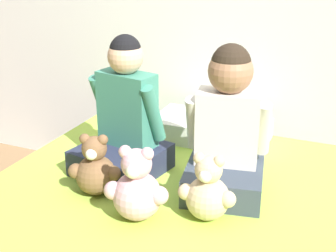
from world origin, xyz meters
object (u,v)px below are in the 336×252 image
child_on_left (124,122)px  child_on_right (227,131)px  teddy_bear_between_children (137,189)px  pillow_at_headboard (211,129)px  teddy_bear_held_by_right_child (208,192)px  teddy_bear_held_by_left_child (95,169)px

child_on_left → child_on_right: bearing=11.3°
child_on_left → teddy_bear_between_children: bearing=-44.8°
child_on_right → pillow_at_headboard: size_ratio=1.03×
teddy_bear_held_by_right_child → child_on_left: bearing=149.9°
child_on_right → teddy_bear_held_by_left_child: bearing=-163.0°
child_on_left → pillow_at_headboard: size_ratio=1.03×
child_on_right → teddy_bear_held_by_left_child: (-0.48, -0.25, -0.15)m
teddy_bear_between_children → pillow_at_headboard: teddy_bear_between_children is taller
child_on_left → teddy_bear_held_by_left_child: child_on_left is taller
teddy_bear_held_by_left_child → pillow_at_headboard: (0.25, 0.74, -0.06)m
child_on_right → teddy_bear_held_by_left_child: 0.56m
teddy_bear_held_by_right_child → teddy_bear_between_children: (-0.24, -0.10, 0.01)m
child_on_left → pillow_at_headboard: 0.58m
teddy_bear_between_children → child_on_right: bearing=45.1°
teddy_bear_held_by_left_child → pillow_at_headboard: 0.78m
child_on_left → teddy_bear_between_children: 0.44m
teddy_bear_held_by_right_child → teddy_bear_between_children: size_ratio=0.90×
child_on_left → teddy_bear_held_by_right_child: bearing=-16.1°
child_on_left → teddy_bear_between_children: size_ratio=2.09×
teddy_bear_held_by_left_child → teddy_bear_held_by_right_child: bearing=-15.3°
child_on_right → teddy_bear_held_by_left_child: size_ratio=2.33×
child_on_right → teddy_bear_between_children: size_ratio=2.09×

